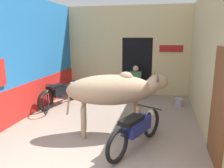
% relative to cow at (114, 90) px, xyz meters
% --- Properties ---
extents(wall_left_shopfront, '(0.25, 5.53, 3.41)m').
position_rel_cow_xyz_m(wall_left_shopfront, '(-2.79, 1.04, 0.57)').
color(wall_left_shopfront, '#236BAD').
rests_on(wall_left_shopfront, ground_plane).
extents(wall_back_with_doorway, '(4.77, 0.93, 3.41)m').
position_rel_cow_xyz_m(wall_back_with_doorway, '(-0.16, 4.08, 0.40)').
color(wall_back_with_doorway, '#D1BC84').
rests_on(wall_back_with_doorway, ground_plane).
extents(wall_right_with_door, '(0.22, 5.53, 3.41)m').
position_rel_cow_xyz_m(wall_right_with_door, '(2.15, 1.00, 0.61)').
color(wall_right_with_door, '#D1BC84').
rests_on(wall_right_with_door, ground_plane).
extents(cow, '(2.38, 1.30, 1.50)m').
position_rel_cow_xyz_m(cow, '(0.00, 0.00, 0.00)').
color(cow, tan).
rests_on(cow, ground_plane).
extents(motorcycle_near, '(0.94, 1.83, 0.77)m').
position_rel_cow_xyz_m(motorcycle_near, '(0.59, -0.55, -0.64)').
color(motorcycle_near, black).
rests_on(motorcycle_near, ground_plane).
extents(motorcycle_far, '(0.71, 1.98, 0.77)m').
position_rel_cow_xyz_m(motorcycle_far, '(-2.23, 1.78, -0.64)').
color(motorcycle_far, black).
rests_on(motorcycle_far, ground_plane).
extents(bicycle, '(0.62, 1.61, 0.70)m').
position_rel_cow_xyz_m(bicycle, '(-2.41, 1.34, -0.72)').
color(bicycle, black).
rests_on(bicycle, ground_plane).
extents(shopkeeper_seated, '(0.42, 0.34, 1.19)m').
position_rel_cow_xyz_m(shopkeeper_seated, '(0.09, 3.40, -0.46)').
color(shopkeeper_seated, brown).
rests_on(shopkeeper_seated, ground_plane).
extents(plastic_stool, '(0.31, 0.31, 0.41)m').
position_rel_cow_xyz_m(plastic_stool, '(-0.23, 3.55, -0.85)').
color(plastic_stool, red).
rests_on(plastic_stool, ground_plane).
extents(bucket, '(0.26, 0.26, 0.26)m').
position_rel_cow_xyz_m(bucket, '(1.66, 2.55, -0.95)').
color(bucket, '#A8A8B2').
rests_on(bucket, ground_plane).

